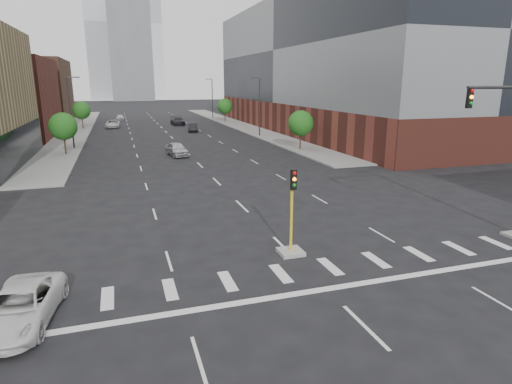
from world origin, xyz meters
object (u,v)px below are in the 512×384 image
median_traffic_signal (291,236)px  car_far_left (113,124)px  car_near_left (177,149)px  car_mid_right (193,127)px  car_deep_right (178,121)px  parked_minivan (20,306)px  car_distant (120,117)px

median_traffic_signal → car_far_left: median_traffic_signal is taller
median_traffic_signal → car_far_left: bearing=97.5°
median_traffic_signal → car_near_left: (-1.50, 31.49, -0.18)m
car_near_left → car_mid_right: bearing=67.6°
car_deep_right → parked_minivan: (-15.30, -71.36, -0.13)m
car_mid_right → car_deep_right: 12.49m
car_deep_right → car_near_left: bearing=-100.6°
car_distant → car_mid_right: bearing=-64.7°
car_deep_right → median_traffic_signal: bearing=-95.8°
parked_minivan → car_mid_right: bearing=83.1°
median_traffic_signal → car_near_left: size_ratio=0.95×
car_far_left → parked_minivan: 69.62m
median_traffic_signal → car_mid_right: median_traffic_signal is taller
median_traffic_signal → car_far_left: size_ratio=0.83×
car_mid_right → car_far_left: (-13.32, 10.65, 0.01)m
car_far_left → car_deep_right: size_ratio=0.96×
car_distant → parked_minivan: bearing=-91.5°
car_far_left → car_distant: car_far_left is taller
car_mid_right → car_far_left: bearing=151.2°
median_traffic_signal → car_mid_right: 56.13m
car_mid_right → car_distant: (-11.83, 26.85, -0.06)m
median_traffic_signal → parked_minivan: 12.07m
car_distant → car_far_left: bearing=-93.8°
car_mid_right → car_distant: size_ratio=1.12×
car_far_left → parked_minivan: car_far_left is taller
car_mid_right → parked_minivan: bearing=-95.6°
car_distant → parked_minivan: 85.87m
car_near_left → car_distant: car_near_left is taller
car_near_left → parked_minivan: 35.93m
car_near_left → car_far_left: (-7.28, 35.11, -0.05)m
median_traffic_signal → car_distant: 83.11m
median_traffic_signal → car_deep_right: size_ratio=0.80×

